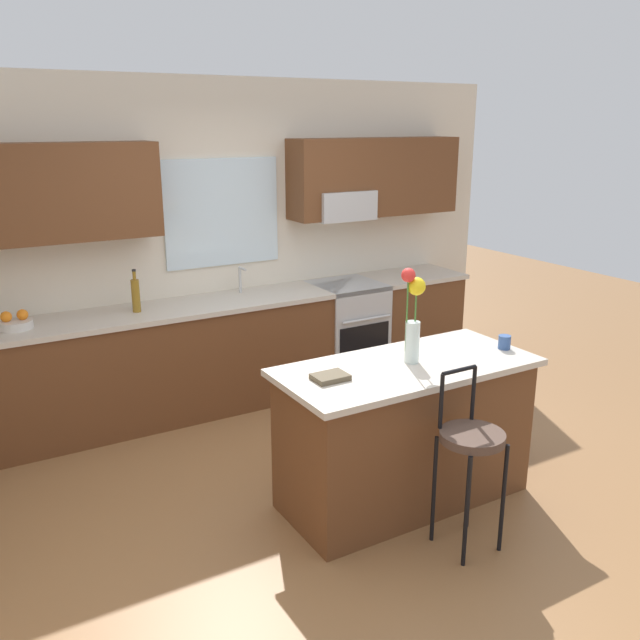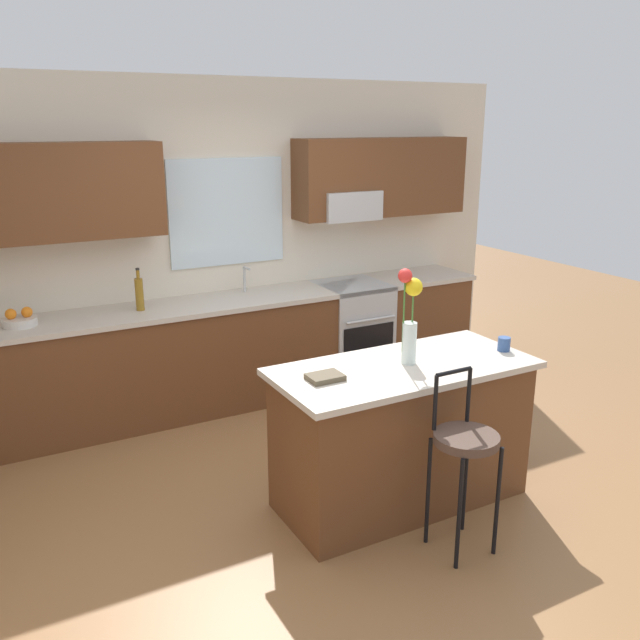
# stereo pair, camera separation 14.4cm
# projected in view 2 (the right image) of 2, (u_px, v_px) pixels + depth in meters

# --- Properties ---
(ground_plane) EXTENTS (14.00, 14.00, 0.00)m
(ground_plane) POSITION_uv_depth(u_px,v_px,m) (344.00, 486.00, 4.52)
(ground_plane) COLOR olive
(back_wall_assembly) EXTENTS (5.60, 0.50, 2.70)m
(back_wall_assembly) POSITION_uv_depth(u_px,v_px,m) (230.00, 223.00, 5.77)
(back_wall_assembly) COLOR beige
(back_wall_assembly) RESTS_ON ground
(counter_run) EXTENTS (4.56, 0.64, 0.92)m
(counter_run) POSITION_uv_depth(u_px,v_px,m) (244.00, 348.00, 5.82)
(counter_run) COLOR brown
(counter_run) RESTS_ON ground
(sink_faucet) EXTENTS (0.02, 0.13, 0.23)m
(sink_faucet) POSITION_uv_depth(u_px,v_px,m) (245.00, 276.00, 5.81)
(sink_faucet) COLOR #B7BABC
(sink_faucet) RESTS_ON counter_run
(oven_range) EXTENTS (0.60, 0.64, 0.92)m
(oven_range) POSITION_uv_depth(u_px,v_px,m) (352.00, 332.00, 6.29)
(oven_range) COLOR #B7BABC
(oven_range) RESTS_ON ground
(kitchen_island) EXTENTS (1.62, 0.75, 0.92)m
(kitchen_island) POSITION_uv_depth(u_px,v_px,m) (402.00, 433.00, 4.24)
(kitchen_island) COLOR brown
(kitchen_island) RESTS_ON ground
(bar_stool_near) EXTENTS (0.36, 0.36, 1.04)m
(bar_stool_near) POSITION_uv_depth(u_px,v_px,m) (465.00, 447.00, 3.69)
(bar_stool_near) COLOR black
(bar_stool_near) RESTS_ON ground
(flower_vase) EXTENTS (0.16, 0.11, 0.59)m
(flower_vase) POSITION_uv_depth(u_px,v_px,m) (410.00, 315.00, 4.05)
(flower_vase) COLOR silver
(flower_vase) RESTS_ON kitchen_island
(mug_ceramic) EXTENTS (0.08, 0.08, 0.09)m
(mug_ceramic) POSITION_uv_depth(u_px,v_px,m) (504.00, 344.00, 4.35)
(mug_ceramic) COLOR #33518C
(mug_ceramic) RESTS_ON kitchen_island
(cookbook) EXTENTS (0.20, 0.15, 0.03)m
(cookbook) POSITION_uv_depth(u_px,v_px,m) (325.00, 377.00, 3.87)
(cookbook) COLOR brown
(cookbook) RESTS_ON kitchen_island
(fruit_bowl_oranges) EXTENTS (0.24, 0.24, 0.13)m
(fruit_bowl_oranges) POSITION_uv_depth(u_px,v_px,m) (20.00, 320.00, 4.88)
(fruit_bowl_oranges) COLOR silver
(fruit_bowl_oranges) RESTS_ON counter_run
(bottle_olive_oil) EXTENTS (0.06, 0.06, 0.34)m
(bottle_olive_oil) POSITION_uv_depth(u_px,v_px,m) (139.00, 293.00, 5.25)
(bottle_olive_oil) COLOR olive
(bottle_olive_oil) RESTS_ON counter_run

